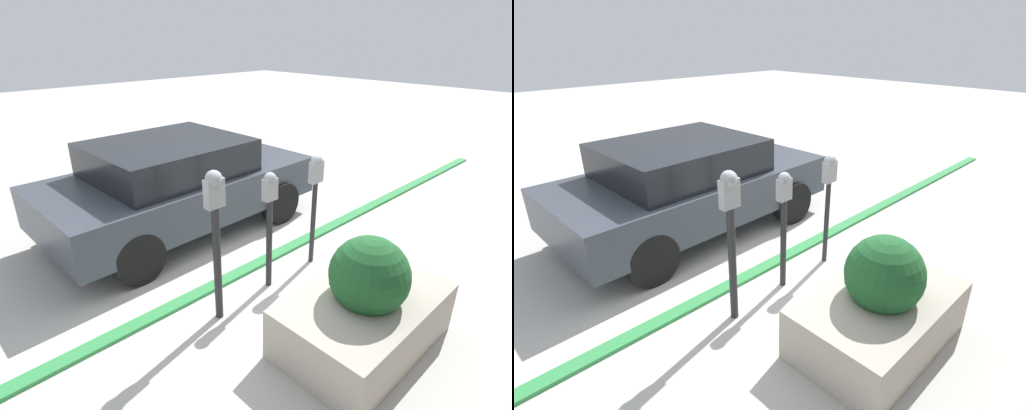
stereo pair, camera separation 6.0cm
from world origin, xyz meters
The scene contains 7 objects.
ground_plane centered at (0.00, 0.00, 0.00)m, with size 40.00×40.00×0.00m, color beige.
curb_strip centered at (0.00, 0.08, 0.02)m, with size 13.50×0.16×0.04m.
parking_meter_nearest centered at (-0.77, -0.36, 1.06)m, with size 0.19×0.16×1.60m.
parking_meter_second centered at (-0.01, -0.32, 0.93)m, with size 0.16×0.14×1.39m.
parking_meter_middle centered at (0.76, -0.32, 1.02)m, with size 0.18×0.15×1.41m.
planter_box centered at (-0.04, -1.59, 0.41)m, with size 1.63×1.00×1.11m.
parked_car_front centered at (0.09, 1.66, 0.72)m, with size 3.90×2.01×1.35m.
Camera 1 is at (-2.81, -3.06, 2.72)m, focal length 28.00 mm.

